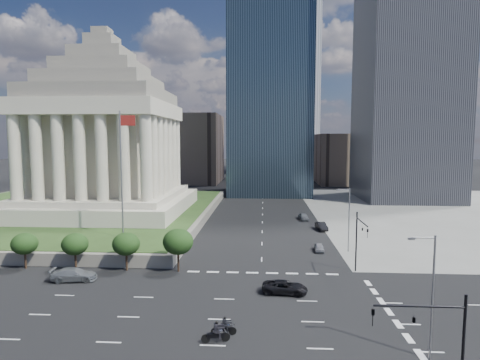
# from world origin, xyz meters

# --- Properties ---
(ground) EXTENTS (500.00, 500.00, 0.00)m
(ground) POSITION_xyz_m (0.00, 100.00, 0.00)
(ground) COLOR black
(ground) RESTS_ON ground
(sidewalk_ne) EXTENTS (68.00, 90.00, 0.03)m
(sidewalk_ne) POSITION_xyz_m (46.00, 60.00, 0.01)
(sidewalk_ne) COLOR slate
(sidewalk_ne) RESTS_ON ground
(plaza_terrace) EXTENTS (66.00, 70.00, 1.80)m
(plaza_terrace) POSITION_xyz_m (-45.00, 50.00, 0.90)
(plaza_terrace) COLOR slate
(plaza_terrace) RESTS_ON ground
(plaza_lawn) EXTENTS (64.00, 68.00, 0.10)m
(plaza_lawn) POSITION_xyz_m (-45.00, 50.00, 1.85)
(plaza_lawn) COLOR #263D19
(plaza_lawn) RESTS_ON plaza_terrace
(war_memorial) EXTENTS (34.00, 34.00, 39.00)m
(war_memorial) POSITION_xyz_m (-34.00, 48.00, 21.40)
(war_memorial) COLOR #AEA792
(war_memorial) RESTS_ON plaza_lawn
(flagpole) EXTENTS (2.52, 0.24, 20.00)m
(flagpole) POSITION_xyz_m (-21.83, 24.00, 13.11)
(flagpole) COLOR slate
(flagpole) RESTS_ON plaza_lawn
(tree_row) EXTENTS (53.00, 4.00, 6.00)m
(tree_row) POSITION_xyz_m (-35.50, 14.00, 3.00)
(tree_row) COLOR black
(tree_row) RESTS_ON ground
(midrise_glass) EXTENTS (26.00, 26.00, 60.00)m
(midrise_glass) POSITION_xyz_m (2.00, 95.00, 30.00)
(midrise_glass) COLOR black
(midrise_glass) RESTS_ON ground
(highrise_ne) EXTENTS (26.00, 28.00, 100.00)m
(highrise_ne) POSITION_xyz_m (42.00, 85.00, 50.00)
(highrise_ne) COLOR black
(highrise_ne) RESTS_ON ground
(building_filler_ne) EXTENTS (20.00, 30.00, 20.00)m
(building_filler_ne) POSITION_xyz_m (32.00, 130.00, 10.00)
(building_filler_ne) COLOR brown
(building_filler_ne) RESTS_ON ground
(building_filler_nw) EXTENTS (24.00, 30.00, 28.00)m
(building_filler_nw) POSITION_xyz_m (-30.00, 130.00, 14.00)
(building_filler_nw) COLOR brown
(building_filler_nw) RESTS_ON ground
(traffic_signal_se) EXTENTS (5.74, 0.30, 8.00)m
(traffic_signal_se) POSITION_xyz_m (10.70, -13.00, 5.25)
(traffic_signal_se) COLOR black
(traffic_signal_se) RESTS_ON ground
(traffic_signal_ne) EXTENTS (0.30, 5.74, 8.00)m
(traffic_signal_ne) POSITION_xyz_m (12.50, 13.70, 5.25)
(traffic_signal_ne) COLOR black
(traffic_signal_ne) RESTS_ON ground
(street_lamp_south) EXTENTS (2.13, 0.22, 10.00)m
(street_lamp_south) POSITION_xyz_m (13.33, -6.00, 5.66)
(street_lamp_south) COLOR slate
(street_lamp_south) RESTS_ON ground
(street_lamp_north) EXTENTS (2.13, 0.22, 10.00)m
(street_lamp_north) POSITION_xyz_m (13.33, 25.00, 5.66)
(street_lamp_north) COLOR slate
(street_lamp_north) RESTS_ON ground
(pickup_truck) EXTENTS (2.90, 5.37, 1.43)m
(pickup_truck) POSITION_xyz_m (2.70, 7.09, 0.72)
(pickup_truck) COLOR black
(pickup_truck) RESTS_ON ground
(suv_grey) EXTENTS (5.76, 3.01, 1.59)m
(suv_grey) POSITION_xyz_m (-23.14, 9.68, 0.80)
(suv_grey) COLOR slate
(suv_grey) RESTS_ON ground
(parked_sedan_near) EXTENTS (1.65, 3.68, 1.23)m
(parked_sedan_near) POSITION_xyz_m (9.00, 25.01, 0.61)
(parked_sedan_near) COLOR gray
(parked_sedan_near) RESTS_ON ground
(parked_sedan_mid) EXTENTS (4.68, 2.15, 1.49)m
(parked_sedan_mid) POSITION_xyz_m (11.50, 40.20, 0.74)
(parked_sedan_mid) COLOR black
(parked_sedan_mid) RESTS_ON ground
(parked_sedan_far) EXTENTS (4.59, 2.21, 1.51)m
(parked_sedan_far) POSITION_xyz_m (9.00, 50.08, 0.76)
(parked_sedan_far) COLOR slate
(parked_sedan_far) RESTS_ON ground
(motorcycle_lead) EXTENTS (2.61, 1.23, 1.88)m
(motorcycle_lead) POSITION_xyz_m (-3.82, -4.40, 0.94)
(motorcycle_lead) COLOR black
(motorcycle_lead) RESTS_ON ground
(motorcycle_trail) EXTENTS (2.38, 0.96, 1.72)m
(motorcycle_trail) POSITION_xyz_m (-3.25, -3.11, 0.86)
(motorcycle_trail) COLOR black
(motorcycle_trail) RESTS_ON ground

